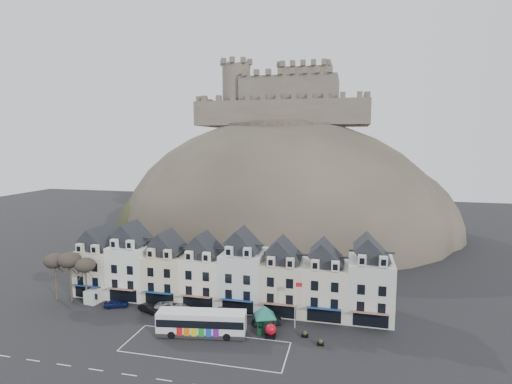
% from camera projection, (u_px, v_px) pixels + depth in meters
% --- Properties ---
extents(ground, '(300.00, 300.00, 0.00)m').
position_uv_depth(ground, '(188.00, 350.00, 52.88)').
color(ground, black).
rests_on(ground, ground).
extents(coach_bay_markings, '(22.00, 7.50, 0.01)m').
position_uv_depth(coach_bay_markings, '(206.00, 347.00, 53.63)').
color(coach_bay_markings, silver).
rests_on(coach_bay_markings, ground).
extents(townhouse_terrace, '(54.40, 9.35, 11.80)m').
position_uv_depth(townhouse_terrace, '(226.00, 273.00, 67.59)').
color(townhouse_terrace, silver).
rests_on(townhouse_terrace, ground).
extents(castle_hill, '(100.00, 76.00, 68.00)m').
position_uv_depth(castle_hill, '(283.00, 233.00, 119.11)').
color(castle_hill, '#37322A').
rests_on(castle_hill, ground).
extents(castle, '(50.20, 22.20, 22.00)m').
position_uv_depth(castle, '(286.00, 99.00, 120.93)').
color(castle, brown).
rests_on(castle, ground).
extents(tree_left_far, '(3.61, 3.61, 8.24)m').
position_uv_depth(tree_left_far, '(55.00, 261.00, 68.82)').
color(tree_left_far, '#3E3327').
rests_on(tree_left_far, ground).
extents(tree_left_mid, '(3.78, 3.78, 8.64)m').
position_uv_depth(tree_left_mid, '(70.00, 260.00, 68.08)').
color(tree_left_mid, '#3E3327').
rests_on(tree_left_mid, ground).
extents(tree_left_near, '(3.43, 3.43, 7.84)m').
position_uv_depth(tree_left_near, '(85.00, 265.00, 67.48)').
color(tree_left_near, '#3E3327').
rests_on(tree_left_near, ground).
extents(bus, '(12.88, 4.87, 3.55)m').
position_uv_depth(bus, '(202.00, 322.00, 56.61)').
color(bus, '#262628').
rests_on(bus, ground).
extents(bus_shelter, '(5.60, 5.60, 3.82)m').
position_uv_depth(bus_shelter, '(265.00, 311.00, 57.72)').
color(bus_shelter, black).
rests_on(bus_shelter, ground).
extents(red_buoy, '(1.60, 1.60, 1.98)m').
position_uv_depth(red_buoy, '(271.00, 330.00, 56.09)').
color(red_buoy, black).
rests_on(red_buoy, ground).
extents(flagpole, '(1.04, 0.19, 7.19)m').
position_uv_depth(flagpole, '(296.00, 301.00, 58.50)').
color(flagpole, silver).
rests_on(flagpole, ground).
extents(white_van, '(2.84, 5.23, 2.27)m').
position_uv_depth(white_van, '(99.00, 294.00, 69.31)').
color(white_van, silver).
rests_on(white_van, ground).
extents(planter_west, '(0.89, 0.62, 0.89)m').
position_uv_depth(planter_west, '(320.00, 342.00, 53.90)').
color(planter_west, black).
rests_on(planter_west, ground).
extents(planter_east, '(0.92, 0.64, 0.92)m').
position_uv_depth(planter_east, '(305.00, 334.00, 56.20)').
color(planter_east, black).
rests_on(planter_east, ground).
extents(car_navy, '(4.17, 2.98, 1.32)m').
position_uv_depth(car_navy, '(116.00, 303.00, 66.30)').
color(car_navy, '#0D1544').
rests_on(car_navy, ground).
extents(car_black, '(4.15, 2.74, 1.29)m').
position_uv_depth(car_black, '(149.00, 308.00, 64.45)').
color(car_black, black).
rests_on(car_black, ground).
extents(car_silver, '(5.50, 3.05, 1.48)m').
position_uv_depth(car_silver, '(171.00, 307.00, 64.75)').
color(car_silver, '#ACAEB4').
rests_on(car_silver, ground).
extents(car_white, '(5.51, 3.08, 1.51)m').
position_uv_depth(car_white, '(186.00, 311.00, 62.97)').
color(car_white, silver).
rests_on(car_white, ground).
extents(car_maroon, '(4.19, 2.57, 1.33)m').
position_uv_depth(car_maroon, '(224.00, 311.00, 63.26)').
color(car_maroon, '#65050D').
rests_on(car_maroon, ground).
extents(car_charcoal, '(4.82, 2.66, 1.51)m').
position_uv_depth(car_charcoal, '(266.00, 319.00, 60.17)').
color(car_charcoal, black).
rests_on(car_charcoal, ground).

